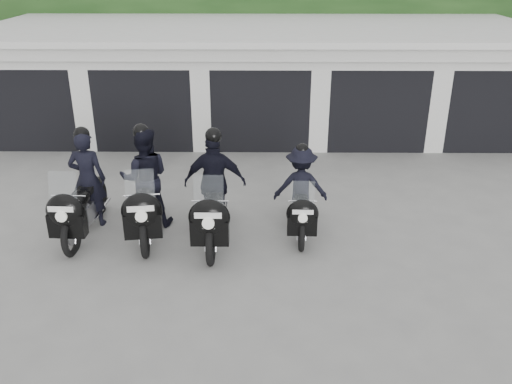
{
  "coord_description": "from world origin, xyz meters",
  "views": [
    {
      "loc": [
        0.04,
        -8.36,
        4.95
      ],
      "look_at": [
        -0.06,
        0.4,
        1.05
      ],
      "focal_mm": 38.0,
      "sensor_mm": 36.0,
      "label": 1
    }
  ],
  "objects_px": {
    "police_bike_a": "(83,193)",
    "police_bike_b": "(145,187)",
    "police_bike_c": "(214,192)",
    "police_bike_d": "(301,193)"
  },
  "relations": [
    {
      "from": "police_bike_a",
      "to": "police_bike_b",
      "type": "xyz_separation_m",
      "value": [
        1.15,
        0.11,
        0.08
      ]
    },
    {
      "from": "police_bike_a",
      "to": "police_bike_c",
      "type": "distance_m",
      "value": 2.48
    },
    {
      "from": "police_bike_a",
      "to": "police_bike_b",
      "type": "height_order",
      "value": "police_bike_b"
    },
    {
      "from": "police_bike_d",
      "to": "police_bike_c",
      "type": "bearing_deg",
      "value": -167.25
    },
    {
      "from": "police_bike_c",
      "to": "police_bike_b",
      "type": "bearing_deg",
      "value": 170.54
    },
    {
      "from": "police_bike_b",
      "to": "police_bike_d",
      "type": "bearing_deg",
      "value": -6.53
    },
    {
      "from": "police_bike_b",
      "to": "police_bike_d",
      "type": "distance_m",
      "value": 2.96
    },
    {
      "from": "police_bike_a",
      "to": "police_bike_b",
      "type": "relative_size",
      "value": 0.97
    },
    {
      "from": "police_bike_a",
      "to": "police_bike_d",
      "type": "xyz_separation_m",
      "value": [
        4.1,
        0.2,
        -0.08
      ]
    },
    {
      "from": "police_bike_c",
      "to": "police_bike_a",
      "type": "bearing_deg",
      "value": 177.48
    }
  ]
}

